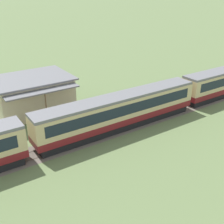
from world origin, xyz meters
The scene contains 3 objects.
passenger_train centered at (-19.52, 1.48, 2.37)m, with size 112.83×2.93×4.27m.
railway_track centered at (-22.29, 1.48, 0.01)m, with size 157.10×3.60×0.04m.
station_building centered at (-26.76, 12.52, 2.41)m, with size 10.56×9.24×4.76m.
Camera 1 is at (-37.67, -23.52, 16.33)m, focal length 45.00 mm.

